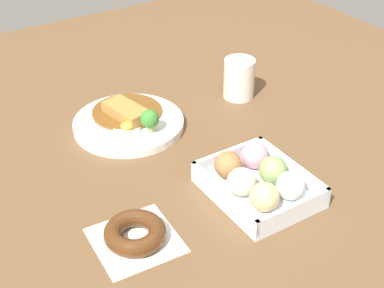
{
  "coord_description": "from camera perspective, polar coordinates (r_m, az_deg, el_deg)",
  "views": [
    {
      "loc": [
        -0.79,
        0.51,
        0.64
      ],
      "look_at": [
        -0.03,
        0.03,
        0.03
      ],
      "focal_mm": 52.11,
      "sensor_mm": 36.0,
      "label": 1
    }
  ],
  "objects": [
    {
      "name": "ground_plane",
      "position": [
        1.14,
        0.49,
        -0.2
      ],
      "size": [
        1.6,
        1.6,
        0.0
      ],
      "primitive_type": "plane",
      "color": "brown"
    },
    {
      "name": "curry_plate",
      "position": [
        1.2,
        -6.45,
        2.33
      ],
      "size": [
        0.24,
        0.24,
        0.07
      ],
      "color": "white",
      "rests_on": "ground_plane"
    },
    {
      "name": "donut_box",
      "position": [
        1.01,
        6.8,
        -3.72
      ],
      "size": [
        0.2,
        0.16,
        0.06
      ],
      "color": "silver",
      "rests_on": "ground_plane"
    },
    {
      "name": "chocolate_ring_donut",
      "position": [
        0.92,
        -5.86,
        -9.1
      ],
      "size": [
        0.14,
        0.14,
        0.03
      ],
      "color": "white",
      "rests_on": "ground_plane"
    },
    {
      "name": "coffee_mug",
      "position": [
        1.3,
        4.84,
        6.7
      ],
      "size": [
        0.07,
        0.07,
        0.09
      ],
      "primitive_type": "cylinder",
      "color": "silver",
      "rests_on": "ground_plane"
    }
  ]
}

